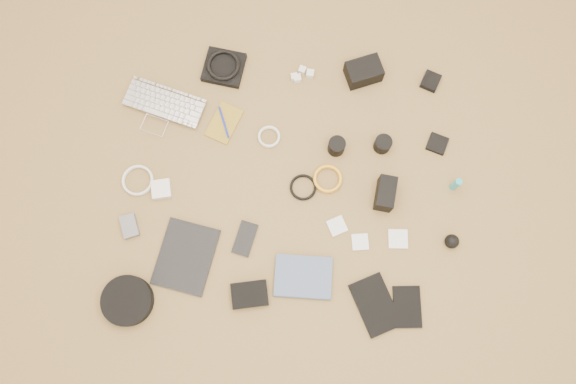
{
  "coord_description": "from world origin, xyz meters",
  "views": [
    {
      "loc": [
        0.05,
        -0.52,
        2.15
      ],
      "look_at": [
        0.05,
        -0.02,
        0.02
      ],
      "focal_mm": 35.0,
      "sensor_mm": 36.0,
      "label": 1
    }
  ],
  "objects_px": {
    "dslr_camera": "(364,72)",
    "headphone_case": "(127,301)",
    "laptop": "(160,113)",
    "phone": "(245,239)",
    "tablet": "(186,257)",
    "paperback": "(302,298)"
  },
  "relations": [
    {
      "from": "laptop",
      "to": "phone",
      "type": "xyz_separation_m",
      "value": [
        0.35,
        -0.51,
        -0.01
      ]
    },
    {
      "from": "phone",
      "to": "headphone_case",
      "type": "relative_size",
      "value": 0.7
    },
    {
      "from": "tablet",
      "to": "headphone_case",
      "type": "height_order",
      "value": "headphone_case"
    },
    {
      "from": "dslr_camera",
      "to": "headphone_case",
      "type": "height_order",
      "value": "dslr_camera"
    },
    {
      "from": "tablet",
      "to": "paperback",
      "type": "xyz_separation_m",
      "value": [
        0.44,
        -0.15,
        0.0
      ]
    },
    {
      "from": "tablet",
      "to": "paperback",
      "type": "distance_m",
      "value": 0.47
    },
    {
      "from": "tablet",
      "to": "phone",
      "type": "xyz_separation_m",
      "value": [
        0.22,
        0.07,
        -0.0
      ]
    },
    {
      "from": "phone",
      "to": "headphone_case",
      "type": "height_order",
      "value": "headphone_case"
    },
    {
      "from": "tablet",
      "to": "paperback",
      "type": "bearing_deg",
      "value": -4.84
    },
    {
      "from": "dslr_camera",
      "to": "tablet",
      "type": "height_order",
      "value": "dslr_camera"
    },
    {
      "from": "dslr_camera",
      "to": "tablet",
      "type": "distance_m",
      "value": 1.02
    },
    {
      "from": "dslr_camera",
      "to": "paperback",
      "type": "bearing_deg",
      "value": -123.56
    },
    {
      "from": "phone",
      "to": "tablet",
      "type": "bearing_deg",
      "value": -145.72
    },
    {
      "from": "headphone_case",
      "to": "laptop",
      "type": "bearing_deg",
      "value": 84.19
    },
    {
      "from": "laptop",
      "to": "phone",
      "type": "bearing_deg",
      "value": -35.97
    },
    {
      "from": "headphone_case",
      "to": "paperback",
      "type": "height_order",
      "value": "headphone_case"
    },
    {
      "from": "dslr_camera",
      "to": "headphone_case",
      "type": "xyz_separation_m",
      "value": [
        -0.9,
        -0.92,
        -0.01
      ]
    },
    {
      "from": "laptop",
      "to": "phone",
      "type": "relative_size",
      "value": 2.46
    },
    {
      "from": "dslr_camera",
      "to": "headphone_case",
      "type": "relative_size",
      "value": 0.74
    },
    {
      "from": "laptop",
      "to": "tablet",
      "type": "bearing_deg",
      "value": -58.21
    },
    {
      "from": "dslr_camera",
      "to": "phone",
      "type": "xyz_separation_m",
      "value": [
        -0.47,
        -0.68,
        -0.03
      ]
    },
    {
      "from": "paperback",
      "to": "headphone_case",
      "type": "bearing_deg",
      "value": 94.54
    }
  ]
}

